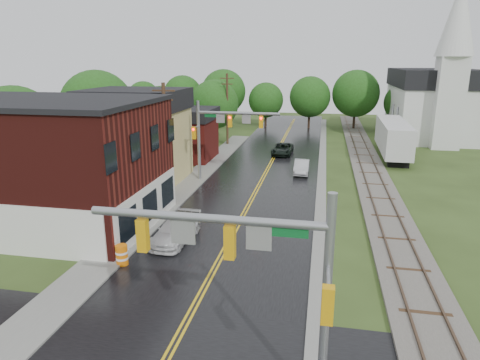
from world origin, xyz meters
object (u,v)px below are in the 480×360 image
(tree_left_c, at_px, (163,112))
(tree_left_a, at_px, (17,129))
(traffic_signal_near, at_px, (255,261))
(tree_left_e, at_px, (215,105))
(tree_left_b, at_px, (99,109))
(pickup_white, at_px, (176,231))
(construction_barrel, at_px, (122,255))
(utility_pole_c, at_px, (227,108))
(utility_pole_b, at_px, (166,138))
(traffic_signal_far, at_px, (222,127))
(semi_trailer, at_px, (393,136))
(brick_building, at_px, (46,163))
(sedan_silver, at_px, (302,167))
(church, at_px, (435,96))
(suv_dark, at_px, (283,149))

(tree_left_c, bearing_deg, tree_left_a, -108.43)
(traffic_signal_near, relative_size, tree_left_e, 0.90)
(tree_left_b, distance_m, tree_left_e, 16.67)
(pickup_white, height_order, construction_barrel, pickup_white)
(tree_left_a, bearing_deg, utility_pole_c, 59.45)
(traffic_signal_near, height_order, pickup_white, traffic_signal_near)
(pickup_white, relative_size, construction_barrel, 4.08)
(utility_pole_b, bearing_deg, traffic_signal_far, 56.32)
(traffic_signal_near, bearing_deg, semi_trailer, 76.02)
(pickup_white, bearing_deg, tree_left_a, 157.88)
(traffic_signal_far, xyz_separation_m, utility_pole_b, (-3.33, -5.00, -0.25))
(traffic_signal_near, bearing_deg, utility_pole_c, 103.74)
(tree_left_c, bearing_deg, tree_left_b, -116.56)
(tree_left_c, xyz_separation_m, pickup_white, (10.65, -26.37, -3.84))
(tree_left_e, bearing_deg, tree_left_b, -122.74)
(utility_pole_b, xyz_separation_m, tree_left_b, (-11.05, 9.90, 1.00))
(tree_left_c, bearing_deg, brick_building, -86.86)
(tree_left_e, distance_m, sedan_silver, 19.65)
(tree_left_a, bearing_deg, sedan_silver, 21.63)
(church, xyz_separation_m, pickup_white, (-23.20, -40.21, -5.16))
(tree_left_c, distance_m, suv_dark, 15.16)
(utility_pole_b, bearing_deg, suv_dark, 66.22)
(semi_trailer, bearing_deg, traffic_signal_far, -140.76)
(tree_left_b, bearing_deg, sedan_silver, -2.07)
(construction_barrel, bearing_deg, utility_pole_b, 98.53)
(brick_building, height_order, pickup_white, brick_building)
(traffic_signal_near, distance_m, tree_left_e, 45.59)
(tree_left_e, bearing_deg, tree_left_c, -129.81)
(church, height_order, tree_left_c, church)
(traffic_signal_far, bearing_deg, semi_trailer, 39.24)
(tree_left_b, bearing_deg, tree_left_a, -101.31)
(brick_building, xyz_separation_m, pickup_white, (9.28, -1.48, -3.48))
(tree_left_a, distance_m, tree_left_c, 18.98)
(traffic_signal_far, xyz_separation_m, tree_left_e, (-5.38, 18.90, -0.16))
(utility_pole_c, height_order, pickup_white, utility_pole_c)
(church, xyz_separation_m, suv_dark, (-19.20, -14.49, -5.18))
(tree_left_e, bearing_deg, pickup_white, -80.11)
(utility_pole_c, xyz_separation_m, tree_left_a, (-13.05, -22.10, 0.39))
(tree_left_e, bearing_deg, suv_dark, -34.57)
(sedan_silver, bearing_deg, construction_barrel, -111.94)
(semi_trailer, bearing_deg, church, 62.33)
(tree_left_a, height_order, suv_dark, tree_left_a)
(traffic_signal_far, bearing_deg, tree_left_a, -162.70)
(church, bearing_deg, brick_building, -129.98)
(church, xyz_separation_m, tree_left_e, (-28.85, -7.84, -1.02))
(construction_barrel, bearing_deg, tree_left_b, 120.40)
(tree_left_a, bearing_deg, brick_building, -43.13)
(tree_left_a, xyz_separation_m, tree_left_e, (11.00, 24.00, -0.30))
(utility_pole_c, xyz_separation_m, construction_barrel, (1.80, -34.00, -4.15))
(tree_left_a, bearing_deg, construction_barrel, -38.71)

